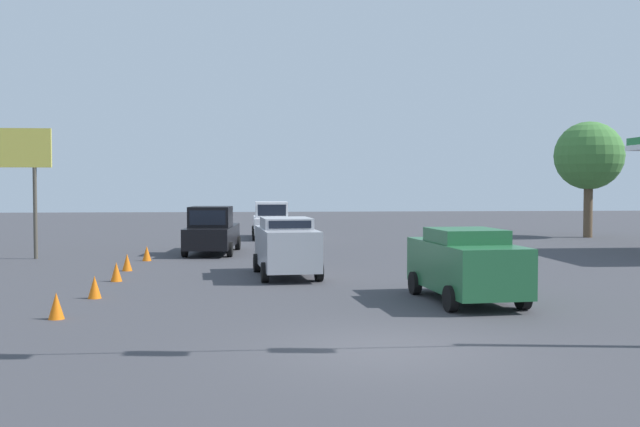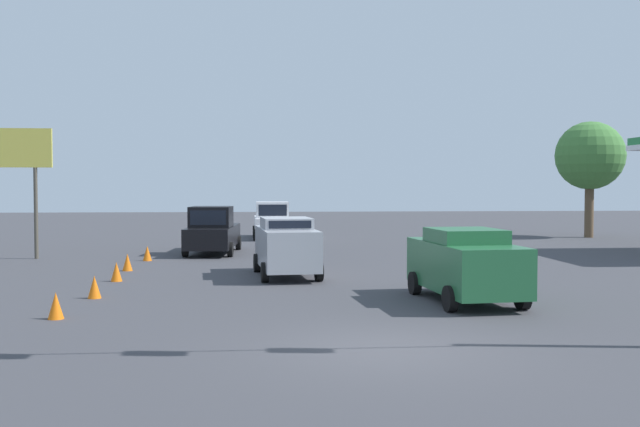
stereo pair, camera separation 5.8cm
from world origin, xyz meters
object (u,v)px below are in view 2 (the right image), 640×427
sedan_silver_withflow_mid (286,246)px  pickup_truck_white_withflow_deep (272,221)px  traffic_cone_fourth (127,262)px  tree_horizon_left (590,156)px  traffic_cone_second (94,287)px  overhead_signal_span (398,49)px  traffic_cone_fifth (147,253)px  pickup_truck_black_withflow_far (213,232)px  traffic_cone_third (116,272)px  sedan_green_crossing_near (465,264)px  traffic_cone_nearest (56,306)px

sedan_silver_withflow_mid → pickup_truck_white_withflow_deep: bearing=-89.4°
traffic_cone_fourth → tree_horizon_left: bearing=-148.9°
sedan_silver_withflow_mid → traffic_cone_second: size_ratio=7.31×
overhead_signal_span → traffic_cone_fifth: (6.87, -17.16, -5.05)m
pickup_truck_black_withflow_far → sedan_silver_withflow_mid: 8.85m
pickup_truck_black_withflow_far → traffic_cone_fourth: pickup_truck_black_withflow_far is taller
traffic_cone_second → traffic_cone_fifth: 9.64m
traffic_cone_second → traffic_cone_third: 3.44m
overhead_signal_span → traffic_cone_second: 11.32m
sedan_silver_withflow_mid → tree_horizon_left: 24.98m
overhead_signal_span → sedan_green_crossing_near: 8.11m
traffic_cone_nearest → traffic_cone_fifth: size_ratio=1.00×
sedan_green_crossing_near → traffic_cone_nearest: (9.99, 1.60, -0.69)m
overhead_signal_span → traffic_cone_fifth: 19.16m
sedan_green_crossing_near → traffic_cone_second: sedan_green_crossing_near is taller
pickup_truck_black_withflow_far → traffic_cone_fifth: pickup_truck_black_withflow_far is taller
traffic_cone_second → traffic_cone_third: size_ratio=1.00×
traffic_cone_nearest → traffic_cone_second: (-0.19, -2.98, 0.00)m
traffic_cone_third → tree_horizon_left: (-23.83, -17.28, 4.45)m
overhead_signal_span → traffic_cone_nearest: overhead_signal_span is taller
sedan_green_crossing_near → traffic_cone_third: 11.03m
traffic_cone_second → traffic_cone_fourth: 6.25m
sedan_silver_withflow_mid → traffic_cone_fourth: 5.99m
sedan_silver_withflow_mid → traffic_cone_fifth: bearing=-44.9°
overhead_signal_span → tree_horizon_left: overhead_signal_span is taller
traffic_cone_nearest → tree_horizon_left: (-23.93, -23.69, 4.45)m
traffic_cone_fifth → tree_horizon_left: (-23.82, -11.07, 4.45)m
overhead_signal_span → pickup_truck_white_withflow_deep: size_ratio=3.91×
pickup_truck_black_withflow_far → traffic_cone_nearest: pickup_truck_black_withflow_far is taller
traffic_cone_nearest → traffic_cone_fifth: 12.62m
pickup_truck_white_withflow_deep → traffic_cone_fifth: bearing=66.3°
traffic_cone_nearest → traffic_cone_fifth: (-0.11, -12.62, 0.00)m
traffic_cone_third → tree_horizon_left: tree_horizon_left is taller
traffic_cone_third → tree_horizon_left: size_ratio=0.09×
traffic_cone_third → traffic_cone_fifth: same height
overhead_signal_span → pickup_truck_white_withflow_deep: (1.63, -29.09, -4.38)m
pickup_truck_black_withflow_far → traffic_cone_second: bearing=79.4°
pickup_truck_white_withflow_deep → traffic_cone_second: bearing=76.5°
sedan_silver_withflow_mid → traffic_cone_fourth: size_ratio=7.31×
pickup_truck_white_withflow_deep → traffic_cone_fifth: 13.05m
traffic_cone_fourth → tree_horizon_left: tree_horizon_left is taller
traffic_cone_third → sedan_green_crossing_near: bearing=154.1°
overhead_signal_span → pickup_truck_white_withflow_deep: bearing=-86.8°
traffic_cone_nearest → pickup_truck_black_withflow_far: bearing=-99.3°
traffic_cone_second → traffic_cone_third: bearing=-88.5°
pickup_truck_black_withflow_far → pickup_truck_white_withflow_deep: bearing=-107.3°
pickup_truck_black_withflow_far → traffic_cone_second: pickup_truck_black_withflow_far is taller
sedan_green_crossing_near → sedan_silver_withflow_mid: bearing=-51.5°
traffic_cone_third → traffic_cone_fourth: same height
tree_horizon_left → traffic_cone_fourth: bearing=31.1°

